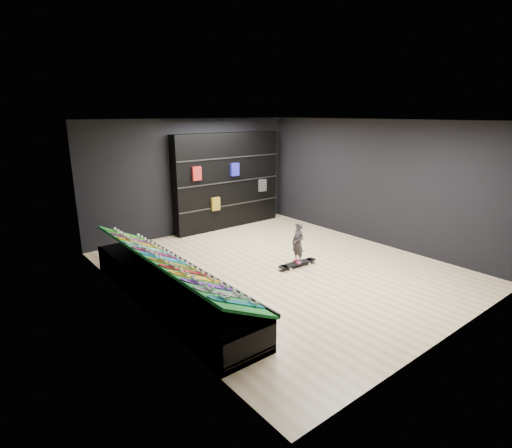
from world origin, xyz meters
TOP-DOWN VIEW (x-y plane):
  - floor at (0.00, 0.00)m, footprint 6.00×7.00m
  - ceiling at (0.00, 0.00)m, footprint 6.00×7.00m
  - wall_back at (0.00, 3.50)m, footprint 6.00×0.02m
  - wall_front at (0.00, -3.50)m, footprint 6.00×0.02m
  - wall_left at (-3.00, 0.00)m, footprint 0.02×7.00m
  - wall_right at (3.00, 0.00)m, footprint 0.02×7.00m
  - display_rack at (-2.55, 0.00)m, footprint 0.90×4.50m
  - turf_ramp at (-2.50, 0.00)m, footprint 0.92×4.50m
  - back_shelving at (0.96, 3.32)m, footprint 3.27×0.38m
  - floor_skateboard at (0.33, -0.17)m, footprint 0.99×0.28m
  - child at (0.33, -0.17)m, footprint 0.15×0.21m
  - display_board_0 at (-2.49, -1.90)m, footprint 0.93×0.22m
  - display_board_1 at (-2.49, -1.55)m, footprint 0.93×0.22m
  - display_board_2 at (-2.49, -1.21)m, footprint 0.93×0.22m
  - display_board_3 at (-2.49, -0.86)m, footprint 0.93×0.22m
  - display_board_4 at (-2.49, -0.52)m, footprint 0.93×0.22m
  - display_board_5 at (-2.49, -0.17)m, footprint 0.93×0.22m
  - display_board_6 at (-2.49, 0.17)m, footprint 0.93×0.22m
  - display_board_7 at (-2.49, 0.52)m, footprint 0.93×0.22m
  - display_board_8 at (-2.49, 0.86)m, footprint 0.93×0.22m
  - display_board_9 at (-2.49, 1.21)m, footprint 0.93×0.22m
  - display_board_10 at (-2.49, 1.55)m, footprint 0.93×0.22m
  - display_board_11 at (-2.49, 1.90)m, footprint 0.93×0.22m

SIDE VIEW (x-z plane):
  - floor at x=0.00m, z-range -0.01..0.01m
  - floor_skateboard at x=0.33m, z-range 0.00..0.09m
  - display_rack at x=-2.55m, z-range 0.00..0.50m
  - child at x=0.33m, z-range 0.09..0.62m
  - turf_ramp at x=-2.50m, z-range 0.48..0.94m
  - display_board_0 at x=-2.49m, z-range 0.49..0.99m
  - display_board_1 at x=-2.49m, z-range 0.49..0.99m
  - display_board_2 at x=-2.49m, z-range 0.49..0.99m
  - display_board_3 at x=-2.49m, z-range 0.49..0.99m
  - display_board_4 at x=-2.49m, z-range 0.49..0.99m
  - display_board_5 at x=-2.49m, z-range 0.49..0.99m
  - display_board_6 at x=-2.49m, z-range 0.49..0.99m
  - display_board_7 at x=-2.49m, z-range 0.49..0.99m
  - display_board_8 at x=-2.49m, z-range 0.49..0.99m
  - display_board_9 at x=-2.49m, z-range 0.49..0.99m
  - display_board_10 at x=-2.49m, z-range 0.49..0.99m
  - display_board_11 at x=-2.49m, z-range 0.49..0.99m
  - back_shelving at x=0.96m, z-range 0.00..2.62m
  - wall_back at x=0.00m, z-range 0.00..3.00m
  - wall_front at x=0.00m, z-range 0.00..3.00m
  - wall_left at x=-3.00m, z-range 0.00..3.00m
  - wall_right at x=3.00m, z-range 0.00..3.00m
  - ceiling at x=0.00m, z-range 3.00..3.00m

